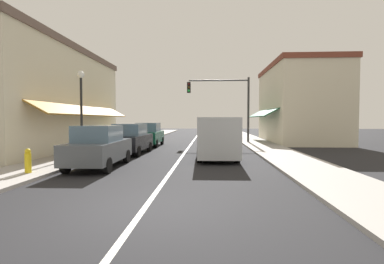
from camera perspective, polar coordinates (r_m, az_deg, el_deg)
The scene contains 13 objects.
ground_plane at distance 24.32m, azimuth -0.11°, elevation -2.27°, with size 80.00×80.00×0.00m, color black.
sidewalk_left at distance 25.25m, azimuth -12.67°, elevation -2.02°, with size 2.60×56.00×0.12m, color #A39E99.
sidewalk_right at distance 24.61m, azimuth 12.79°, elevation -2.14°, with size 2.60×56.00×0.12m, color #A39E99.
lane_center_stripe at distance 24.32m, azimuth -0.11°, elevation -2.27°, with size 0.14×52.00×0.01m, color silver.
storefront_left_block at distance 21.03m, azimuth -26.64°, elevation 5.88°, with size 5.72×14.20×6.71m.
storefront_right_block at distance 27.43m, azimuth 20.39°, elevation 5.25°, with size 6.64×10.20×6.82m.
parked_car_nearest_left at distance 12.64m, azimuth -17.92°, elevation -2.81°, with size 1.85×4.13×1.77m.
parked_car_second_left at distance 17.18m, azimuth -12.04°, elevation -1.37°, with size 1.86×4.14×1.77m.
parked_car_third_left at distance 22.00m, azimuth -8.55°, elevation -0.51°, with size 1.80×4.11×1.77m.
van_in_lane at distance 15.06m, azimuth 4.88°, elevation -0.84°, with size 2.10×5.23×2.12m.
traffic_signal_mast_arm at distance 24.73m, azimuth 6.86°, elevation 6.68°, with size 5.28×0.50×5.58m.
street_lamp_left_near at distance 15.94m, azimuth -21.07°, elevation 6.07°, with size 0.36×0.36×4.50m.
fire_hydrant at distance 11.83m, azimuth -29.69°, elevation -4.97°, with size 0.22×0.22×0.87m.
Camera 1 is at (1.46, -6.20, 2.02)m, focal length 26.97 mm.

